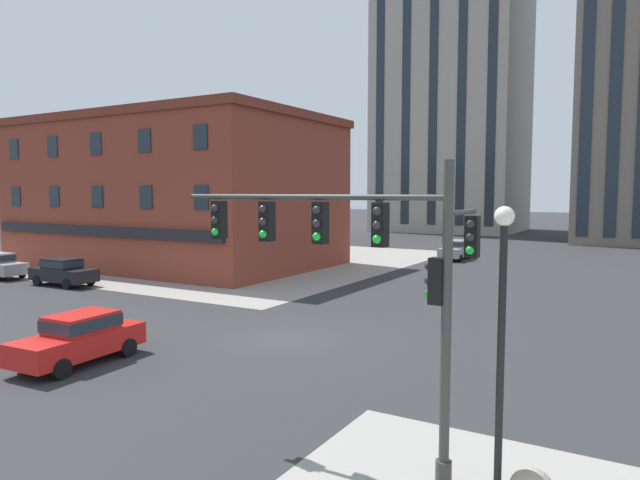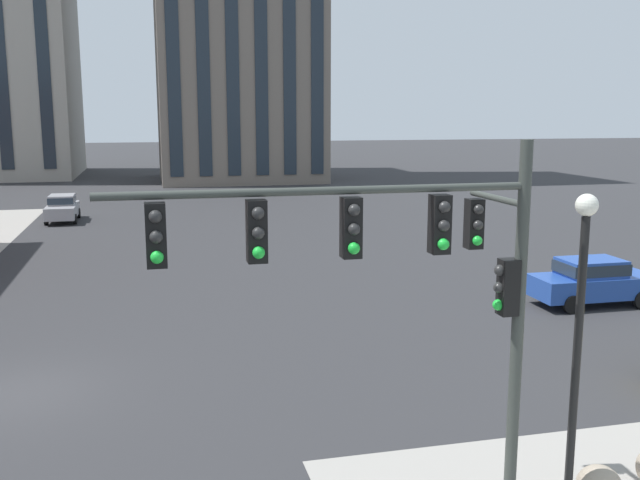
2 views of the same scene
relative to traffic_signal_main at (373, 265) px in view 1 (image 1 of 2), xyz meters
The scene contains 9 objects.
ground_plane 11.36m from the traffic_signal_main, 133.95° to the left, with size 320.00×320.00×0.00m, color #2D2D30.
sidewalk_far_corner 39.05m from the traffic_signal_main, 134.72° to the left, with size 32.00×32.00×0.02m, color gray.
traffic_signal_main is the anchor object (origin of this frame).
street_lamp_corner_near 2.82m from the traffic_signal_main, ahead, with size 0.36×0.36×5.49m.
car_main_northbound_near 38.34m from the traffic_signal_main, 104.34° to the left, with size 1.92×4.42×1.68m.
car_main_southbound_far 28.85m from the traffic_signal_main, 156.55° to the left, with size 4.46×2.01×1.68m.
car_cross_eastbound 12.03m from the traffic_signal_main, behind, with size 2.08×4.49×1.68m.
storefront_block_near_corner 36.43m from the traffic_signal_main, 140.58° to the left, with size 24.08×15.45×11.48m.
residential_tower_skyline_left 82.73m from the traffic_signal_main, 106.13° to the left, with size 20.10×18.50×66.87m.
Camera 1 is at (12.27, -18.24, 5.73)m, focal length 31.97 mm.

